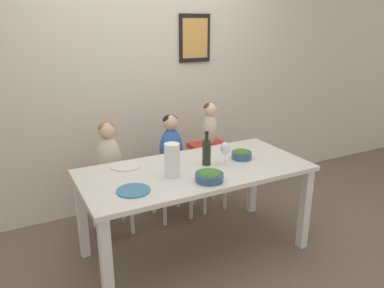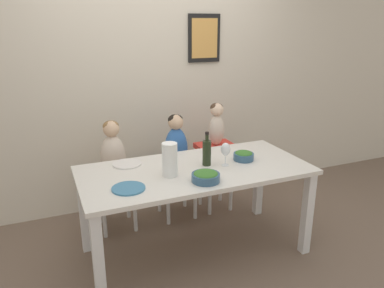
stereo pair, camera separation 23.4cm
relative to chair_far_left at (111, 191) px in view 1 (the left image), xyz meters
name	(u,v)px [view 1 (the left image)]	position (x,y,z in m)	size (l,w,h in m)	color
ground_plane	(195,250)	(0.52, -0.64, -0.39)	(14.00, 14.00, 0.00)	#705B4C
wall_back	(143,74)	(0.52, 0.46, 0.96)	(10.00, 0.09, 2.70)	beige
dining_table	(196,179)	(0.52, -0.64, 0.26)	(1.79, 0.85, 0.75)	silver
chair_far_left	(111,191)	(0.00, 0.00, 0.00)	(0.43, 0.37, 0.46)	silver
chair_far_center	(172,179)	(0.60, 0.00, 0.00)	(0.43, 0.37, 0.46)	silver
chair_right_highchair	(210,158)	(1.02, 0.00, 0.14)	(0.37, 0.31, 0.68)	silver
person_child_left	(108,155)	(0.00, 0.00, 0.35)	(0.22, 0.19, 0.56)	beige
person_child_center	(171,145)	(0.60, 0.00, 0.35)	(0.22, 0.19, 0.56)	#3366B2
person_baby_right	(210,122)	(1.02, 0.00, 0.52)	(0.16, 0.13, 0.42)	beige
wine_bottle	(207,151)	(0.63, -0.61, 0.47)	(0.07, 0.07, 0.28)	#232D19
paper_towel_roll	(172,160)	(0.29, -0.71, 0.48)	(0.11, 0.11, 0.25)	white
wine_glass_near	(225,149)	(0.76, -0.68, 0.49)	(0.08, 0.08, 0.19)	white
salad_bowl_large	(209,176)	(0.49, -0.90, 0.40)	(0.20, 0.20, 0.08)	#335675
salad_bowl_small	(242,154)	(0.96, -0.63, 0.40)	(0.17, 0.17, 0.08)	#335675
dinner_plate_front_left	(133,190)	(-0.06, -0.82, 0.36)	(0.23, 0.23, 0.01)	teal
dinner_plate_back_left	(126,166)	(0.04, -0.36, 0.36)	(0.23, 0.23, 0.01)	silver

